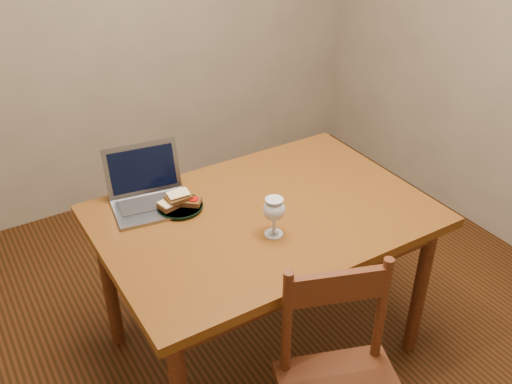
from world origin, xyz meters
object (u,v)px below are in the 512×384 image
chair (343,383)px  laptop (148,189)px  table (264,229)px  milk_glass (274,217)px  plate (180,207)px

chair → laptop: (-0.26, 0.98, 0.32)m
table → milk_glass: (-0.05, -0.15, 0.17)m
chair → table: bearing=101.1°
table → milk_glass: size_ratio=8.06×
table → laptop: laptop is taller
milk_glass → laptop: (-0.31, 0.46, -0.02)m
table → milk_glass: bearing=-109.1°
table → plate: (-0.28, 0.20, 0.09)m
plate → laptop: size_ratio=0.55×
milk_glass → chair: bearing=-96.0°
plate → milk_glass: (0.23, -0.35, 0.07)m
chair → milk_glass: bearing=104.2°
plate → laptop: bearing=126.0°
table → chair: (-0.11, -0.67, -0.18)m
laptop → table: bearing=-32.3°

